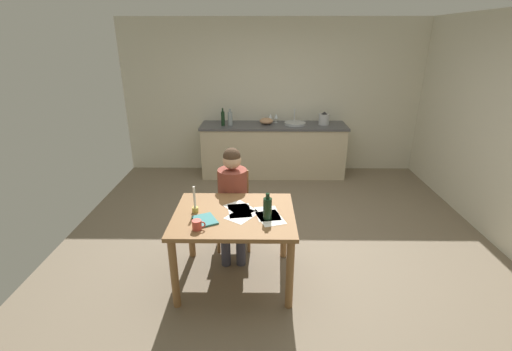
% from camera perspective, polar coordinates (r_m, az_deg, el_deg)
% --- Properties ---
extents(ground_plane, '(5.20, 5.20, 0.04)m').
position_cam_1_polar(ground_plane, '(4.34, 3.69, -10.76)').
color(ground_plane, '#7A6B56').
extents(wall_back, '(5.20, 0.12, 2.60)m').
position_cam_1_polar(wall_back, '(6.35, 2.79, 12.47)').
color(wall_back, beige).
rests_on(wall_back, ground).
extents(kitchen_counter, '(2.47, 0.64, 0.90)m').
position_cam_1_polar(kitchen_counter, '(6.19, 2.77, 4.16)').
color(kitchen_counter, beige).
rests_on(kitchen_counter, ground).
extents(dining_table, '(1.14, 0.92, 0.74)m').
position_cam_1_polar(dining_table, '(3.41, -3.52, -7.77)').
color(dining_table, olive).
rests_on(dining_table, ground).
extents(chair_at_table, '(0.42, 0.42, 0.86)m').
position_cam_1_polar(chair_at_table, '(4.11, -3.67, -4.80)').
color(chair_at_table, olive).
rests_on(chair_at_table, ground).
extents(person_seated, '(0.34, 0.60, 1.19)m').
position_cam_1_polar(person_seated, '(3.89, -3.78, -3.14)').
color(person_seated, brown).
rests_on(person_seated, ground).
extents(coffee_mug, '(0.12, 0.08, 0.09)m').
position_cam_1_polar(coffee_mug, '(3.12, -9.45, -7.85)').
color(coffee_mug, '#D84C3F').
rests_on(coffee_mug, dining_table).
extents(candlestick, '(0.06, 0.06, 0.26)m').
position_cam_1_polar(candlestick, '(3.40, -9.81, -4.73)').
color(candlestick, gold).
rests_on(candlestick, dining_table).
extents(book_magazine, '(0.27, 0.29, 0.02)m').
position_cam_1_polar(book_magazine, '(3.26, -8.21, -7.11)').
color(book_magazine, teal).
rests_on(book_magazine, dining_table).
extents(paper_letter, '(0.35, 0.36, 0.00)m').
position_cam_1_polar(paper_letter, '(3.45, -2.61, -5.26)').
color(paper_letter, white).
rests_on(paper_letter, dining_table).
extents(paper_bill, '(0.26, 0.33, 0.00)m').
position_cam_1_polar(paper_bill, '(3.35, 1.84, -6.14)').
color(paper_bill, white).
rests_on(paper_bill, dining_table).
extents(paper_envelope, '(0.30, 0.35, 0.00)m').
position_cam_1_polar(paper_envelope, '(3.28, 2.33, -6.85)').
color(paper_envelope, white).
rests_on(paper_envelope, dining_table).
extents(paper_receipt, '(0.25, 0.33, 0.00)m').
position_cam_1_polar(paper_receipt, '(3.41, -2.68, -5.67)').
color(paper_receipt, white).
rests_on(paper_receipt, dining_table).
extents(paper_notice, '(0.34, 0.36, 0.00)m').
position_cam_1_polar(paper_notice, '(3.32, -2.25, -6.42)').
color(paper_notice, white).
rests_on(paper_notice, dining_table).
extents(wine_bottle_on_table, '(0.08, 0.08, 0.25)m').
position_cam_1_polar(wine_bottle_on_table, '(3.22, 1.86, -5.27)').
color(wine_bottle_on_table, black).
rests_on(wine_bottle_on_table, dining_table).
extents(sink_unit, '(0.36, 0.36, 0.24)m').
position_cam_1_polar(sink_unit, '(6.10, 6.30, 8.37)').
color(sink_unit, '#B2B7BC').
rests_on(sink_unit, kitchen_counter).
extents(bottle_oil, '(0.06, 0.06, 0.29)m').
position_cam_1_polar(bottle_oil, '(5.99, -5.35, 9.16)').
color(bottle_oil, black).
rests_on(bottle_oil, kitchen_counter).
extents(bottle_vinegar, '(0.08, 0.08, 0.28)m').
position_cam_1_polar(bottle_vinegar, '(5.99, -4.18, 9.16)').
color(bottle_vinegar, '#8C999E').
rests_on(bottle_vinegar, kitchen_counter).
extents(mixing_bowl, '(0.23, 0.23, 0.10)m').
position_cam_1_polar(mixing_bowl, '(6.10, 1.69, 8.77)').
color(mixing_bowl, tan).
rests_on(mixing_bowl, kitchen_counter).
extents(stovetop_kettle, '(0.18, 0.18, 0.22)m').
position_cam_1_polar(stovetop_kettle, '(6.14, 10.89, 8.94)').
color(stovetop_kettle, '#B7BABF').
rests_on(stovetop_kettle, kitchen_counter).
extents(wine_glass_near_sink, '(0.07, 0.07, 0.15)m').
position_cam_1_polar(wine_glass_near_sink, '(6.20, 3.27, 9.49)').
color(wine_glass_near_sink, silver).
rests_on(wine_glass_near_sink, kitchen_counter).
extents(wine_glass_by_kettle, '(0.07, 0.07, 0.15)m').
position_cam_1_polar(wine_glass_by_kettle, '(6.20, 2.32, 9.50)').
color(wine_glass_by_kettle, silver).
rests_on(wine_glass_by_kettle, kitchen_counter).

